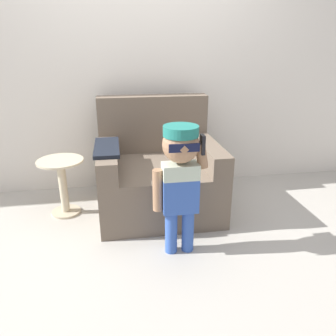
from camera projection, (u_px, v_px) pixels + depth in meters
name	position (u px, v px, depth m)	size (l,w,h in m)	color
ground_plane	(150.00, 216.00, 2.92)	(10.00, 10.00, 0.00)	#ADA89E
wall_back	(139.00, 59.00, 3.17)	(10.00, 0.05, 2.60)	silver
armchair	(158.00, 173.00, 3.00)	(1.06, 0.96, 0.98)	#6B5B4C
person_child	(180.00, 171.00, 2.21)	(0.39, 0.29, 0.95)	#3356AD
side_table	(63.00, 182.00, 2.87)	(0.39, 0.39, 0.51)	beige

